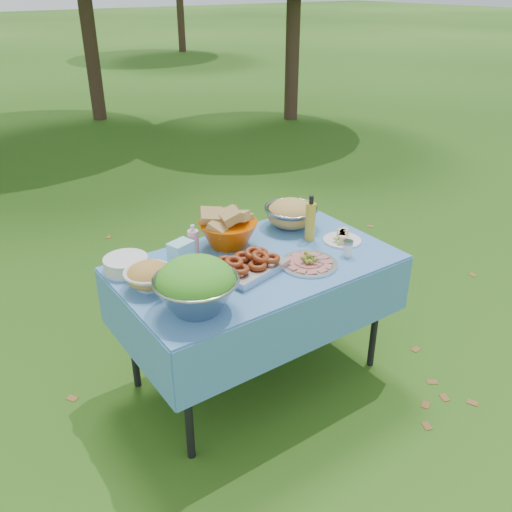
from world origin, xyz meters
The scene contains 14 objects.
ground centered at (0.00, 0.00, 0.00)m, with size 80.00×80.00×0.00m, color #153309.
picnic_table centered at (0.00, 0.00, 0.38)m, with size 1.46×0.86×0.76m, color #82BFFA.
salad_bowl centered at (-0.49, -0.22, 0.89)m, with size 0.39×0.39×0.25m, color #96979E, non-canonical shape.
pasta_bowl_white centered at (-0.58, 0.08, 0.83)m, with size 0.24×0.24×0.13m, color silver, non-canonical shape.
plate_stack centered at (-0.61, 0.31, 0.80)m, with size 0.23×0.23×0.07m, color silver.
wipes_box centered at (-0.33, 0.23, 0.82)m, with size 0.12×0.09×0.11m, color #9CE2ED.
sanitizer_bottle centered at (-0.23, 0.27, 0.85)m, with size 0.06×0.06×0.17m, color pink.
bread_bowl centered at (-0.02, 0.25, 0.87)m, with size 0.33×0.33×0.22m, color #CF4A00, non-canonical shape.
pasta_bowl_steel centered at (0.43, 0.26, 0.85)m, with size 0.32×0.32×0.17m, color #96979E, non-canonical shape.
fried_tray centered at (-0.09, -0.06, 0.80)m, with size 0.36×0.25×0.08m, color #B9B8BD.
charcuterie_platter centered at (0.20, -0.18, 0.80)m, with size 0.31×0.31×0.07m, color silver.
oil_bottle centered at (0.41, 0.05, 0.89)m, with size 0.06×0.06×0.26m, color gold.
cheese_plate centered at (0.54, -0.07, 0.79)m, with size 0.22×0.22×0.06m, color silver.
shaker centered at (0.44, -0.22, 0.80)m, with size 0.05×0.05×0.09m, color white.
Camera 1 is at (-1.46, -2.08, 2.11)m, focal length 38.00 mm.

